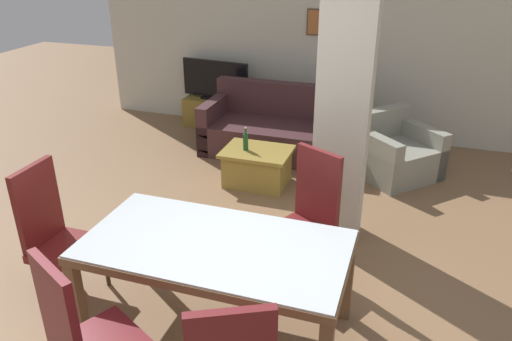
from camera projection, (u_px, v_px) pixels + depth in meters
name	position (u px, v px, depth m)	size (l,w,h in m)	color
ground_plane	(219.00, 328.00, 3.75)	(18.00, 18.00, 0.00)	#846142
back_wall	(335.00, 41.00, 6.97)	(7.20, 0.09, 2.70)	beige
divider_pillar	(345.00, 101.00, 4.41)	(0.47, 0.34, 2.70)	beige
dining_table	(216.00, 260.00, 3.49)	(1.85, 0.96, 0.76)	brown
dining_chair_head_left	(54.00, 231.00, 3.89)	(0.46, 0.46, 1.13)	maroon
dining_chair_near_left	(83.00, 335.00, 2.87)	(0.62, 0.62, 1.13)	maroon
dining_chair_far_right	(308.00, 214.00, 4.13)	(0.62, 0.62, 1.13)	maroon
sofa	(276.00, 131.00, 6.73)	(1.89, 0.94, 0.88)	#44272A
armchair	(394.00, 154.00, 6.09)	(1.21, 1.21, 0.76)	gray
coffee_table	(257.00, 167.00, 5.87)	(0.79, 0.60, 0.43)	olive
bottle	(246.00, 141.00, 5.74)	(0.06, 0.06, 0.28)	#194C23
tv_stand	(216.00, 112.00, 7.70)	(0.97, 0.40, 0.43)	olive
tv_screen	(215.00, 81.00, 7.49)	(1.07, 0.24, 0.59)	black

